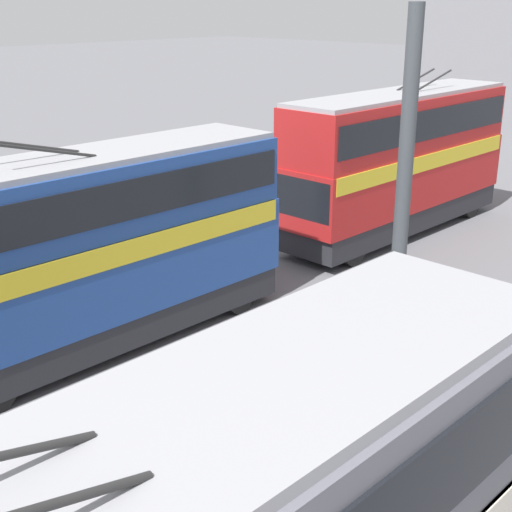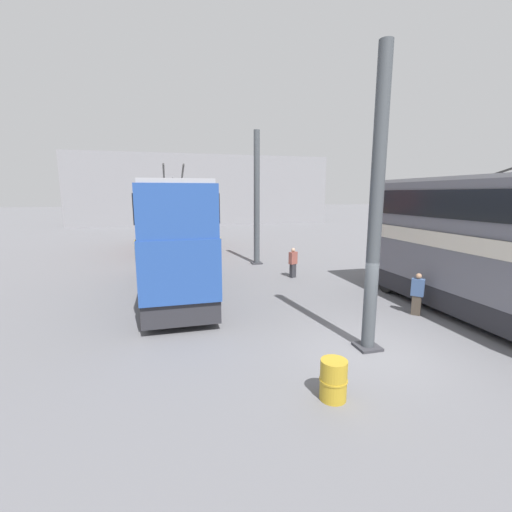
# 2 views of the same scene
# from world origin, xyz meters

# --- Properties ---
(ground_plane) EXTENTS (240.00, 240.00, 0.00)m
(ground_plane) POSITION_xyz_m (0.00, 0.00, 0.00)
(ground_plane) COLOR slate
(depot_back_wall) EXTENTS (0.50, 36.00, 9.66)m
(depot_back_wall) POSITION_xyz_m (40.46, 0.00, 4.83)
(depot_back_wall) COLOR gray
(depot_back_wall) RESTS_ON ground_plane
(support_column_near) EXTENTS (0.65, 0.65, 8.04)m
(support_column_near) POSITION_xyz_m (0.22, 0.00, 3.89)
(support_column_near) COLOR #42474C
(support_column_near) RESTS_ON ground_plane
(support_column_far) EXTENTS (0.65, 0.65, 8.04)m
(support_column_far) POSITION_xyz_m (12.58, 0.00, 3.89)
(support_column_far) COLOR #42474C
(support_column_far) RESTS_ON ground_plane
(bus_left_near) EXTENTS (10.32, 2.54, 5.54)m
(bus_left_near) POSITION_xyz_m (1.21, -5.05, 2.79)
(bus_left_near) COLOR black
(bus_left_near) RESTS_ON ground_plane
(bus_right_mid) EXTENTS (10.03, 2.54, 5.40)m
(bus_right_mid) POSITION_xyz_m (7.43, 5.05, 2.71)
(bus_right_mid) COLOR black
(bus_right_mid) RESTS_ON ground_plane
(bus_right_far) EXTENTS (10.59, 2.54, 5.70)m
(bus_right_far) POSITION_xyz_m (20.06, 5.05, 2.89)
(bus_right_far) COLOR black
(bus_right_far) RESTS_ON ground_plane
(person_by_left_row) EXTENTS (0.47, 0.46, 1.55)m
(person_by_left_row) POSITION_xyz_m (2.19, -3.23, 0.81)
(person_by_left_row) COLOR #473D33
(person_by_left_row) RESTS_ON ground_plane
(person_aisle_midway) EXTENTS (0.39, 0.48, 1.56)m
(person_aisle_midway) POSITION_xyz_m (8.63, -0.92, 0.82)
(person_aisle_midway) COLOR #2D2D33
(person_aisle_midway) RESTS_ON ground_plane
(oil_drum) EXTENTS (0.60, 0.60, 0.89)m
(oil_drum) POSITION_xyz_m (-1.77, 2.10, 0.44)
(oil_drum) COLOR #B28E23
(oil_drum) RESTS_ON ground_plane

